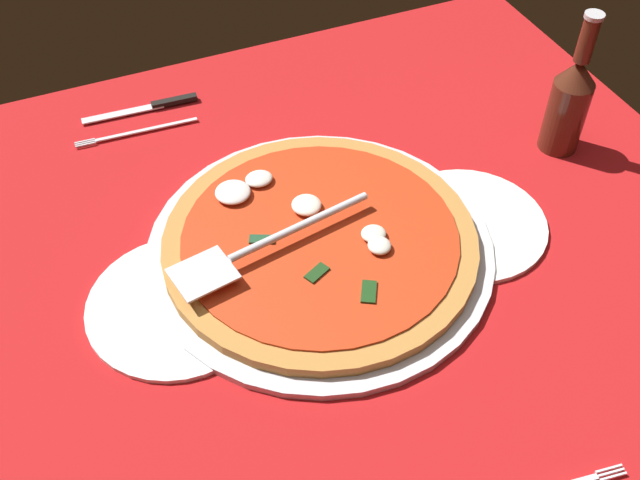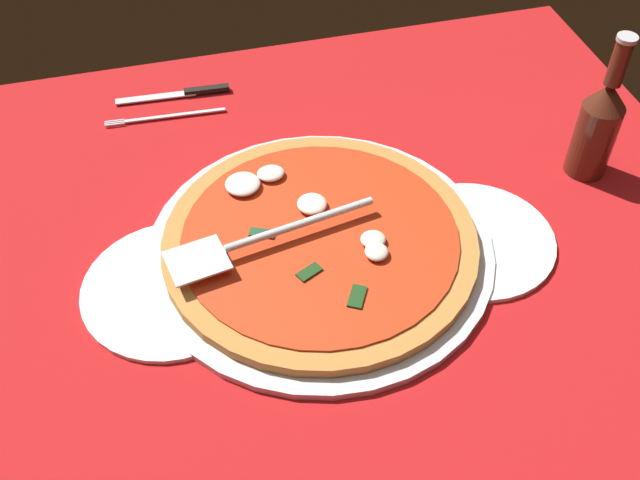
{
  "view_description": "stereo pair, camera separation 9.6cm",
  "coord_description": "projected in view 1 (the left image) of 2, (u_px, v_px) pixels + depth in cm",
  "views": [
    {
      "loc": [
        -28.71,
        -54.93,
        72.37
      ],
      "look_at": [
        -2.7,
        5.7,
        2.45
      ],
      "focal_mm": 42.36,
      "sensor_mm": 36.0,
      "label": 1
    },
    {
      "loc": [
        -19.63,
        -58.06,
        72.37
      ],
      "look_at": [
        -2.7,
        5.7,
        2.45
      ],
      "focal_mm": 42.36,
      "sensor_mm": 36.0,
      "label": 2
    }
  ],
  "objects": [
    {
      "name": "ground_plane",
      "position": [
        357.0,
        279.0,
        0.95
      ],
      "size": [
        108.92,
        108.92,
        0.8
      ],
      "primitive_type": "cube",
      "color": "#AE1618"
    },
    {
      "name": "pizza",
      "position": [
        319.0,
        240.0,
        0.96
      ],
      "size": [
        40.28,
        40.28,
        3.17
      ],
      "color": "#B67A38",
      "rests_on": "pizza_pan"
    },
    {
      "name": "checker_pattern",
      "position": [
        357.0,
        277.0,
        0.95
      ],
      "size": [
        108.92,
        108.92,
        0.1
      ],
      "color": "white",
      "rests_on": "ground_plane"
    },
    {
      "name": "place_setting_far",
      "position": [
        145.0,
        121.0,
        1.16
      ],
      "size": [
        20.93,
        12.92,
        1.4
      ],
      "rotation": [
        0.0,
        0.0,
        3.09
      ],
      "color": "silver",
      "rests_on": "ground_plane"
    },
    {
      "name": "pizza_server",
      "position": [
        263.0,
        244.0,
        0.92
      ],
      "size": [
        27.44,
        8.35,
        1.0
      ],
      "rotation": [
        0.0,
        0.0,
        3.32
      ],
      "color": "silver",
      "rests_on": "pizza"
    },
    {
      "name": "dinner_plate_right",
      "position": [
        468.0,
        224.0,
        1.01
      ],
      "size": [
        20.99,
        20.99,
        1.0
      ],
      "primitive_type": "cylinder",
      "color": "white",
      "rests_on": "ground_plane"
    },
    {
      "name": "dinner_plate_left",
      "position": [
        178.0,
        305.0,
        0.91
      ],
      "size": [
        22.17,
        22.17,
        1.0
      ],
      "primitive_type": "cylinder",
      "color": "white",
      "rests_on": "ground_plane"
    },
    {
      "name": "pizza_pan",
      "position": [
        320.0,
        249.0,
        0.97
      ],
      "size": [
        44.63,
        44.63,
        1.35
      ],
      "primitive_type": "cylinder",
      "color": "silver",
      "rests_on": "ground_plane"
    },
    {
      "name": "beer_bottle",
      "position": [
        569.0,
        102.0,
        1.06
      ],
      "size": [
        5.74,
        5.74,
        22.05
      ],
      "color": "#4D2316",
      "rests_on": "ground_plane"
    }
  ]
}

